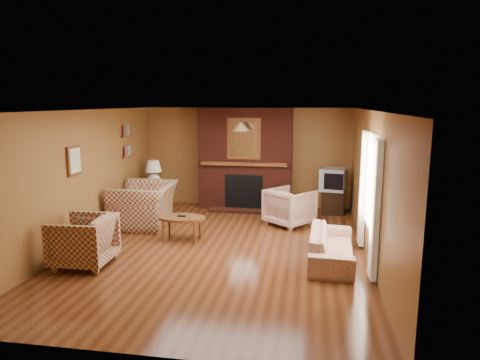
% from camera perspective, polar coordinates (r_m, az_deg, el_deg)
% --- Properties ---
extents(floor, '(6.50, 6.50, 0.00)m').
position_cam_1_polar(floor, '(7.59, -2.73, -9.17)').
color(floor, '#46220F').
rests_on(floor, ground).
extents(ceiling, '(6.50, 6.50, 0.00)m').
position_cam_1_polar(ceiling, '(7.15, -2.90, 9.26)').
color(ceiling, white).
rests_on(ceiling, wall_back).
extents(wall_back, '(6.50, 0.00, 6.50)m').
position_cam_1_polar(wall_back, '(10.44, 0.93, 3.02)').
color(wall_back, brown).
rests_on(wall_back, floor).
extents(wall_front, '(6.50, 0.00, 6.50)m').
position_cam_1_polar(wall_front, '(4.25, -12.11, -8.24)').
color(wall_front, brown).
rests_on(wall_front, floor).
extents(wall_left, '(0.00, 6.50, 6.50)m').
position_cam_1_polar(wall_left, '(8.17, -20.23, 0.31)').
color(wall_left, brown).
rests_on(wall_left, floor).
extents(wall_right, '(0.00, 6.50, 6.50)m').
position_cam_1_polar(wall_right, '(7.19, 17.08, -0.82)').
color(wall_right, brown).
rests_on(wall_right, floor).
extents(fireplace, '(2.20, 0.82, 2.40)m').
position_cam_1_polar(fireplace, '(10.18, 0.71, 2.73)').
color(fireplace, '#4B1910').
rests_on(fireplace, floor).
extents(window_right, '(0.10, 1.85, 2.00)m').
position_cam_1_polar(window_right, '(7.00, 16.88, -1.71)').
color(window_right, beige).
rests_on(window_right, wall_right).
extents(bookshelf, '(0.09, 0.55, 0.71)m').
position_cam_1_polar(bookshelf, '(9.77, -14.64, 4.93)').
color(bookshelf, brown).
rests_on(bookshelf, wall_left).
extents(botanical_print, '(0.05, 0.40, 0.50)m').
position_cam_1_polar(botanical_print, '(7.84, -21.24, 2.44)').
color(botanical_print, brown).
rests_on(botanical_print, wall_left).
extents(pendant_light, '(0.36, 0.36, 0.48)m').
position_cam_1_polar(pendant_light, '(9.43, 0.09, 7.12)').
color(pendant_light, black).
rests_on(pendant_light, ceiling).
extents(plaid_loveseat, '(1.28, 1.44, 0.87)m').
position_cam_1_polar(plaid_loveseat, '(9.10, -12.64, -3.22)').
color(plaid_loveseat, maroon).
rests_on(plaid_loveseat, floor).
extents(plaid_armchair, '(0.91, 0.88, 0.80)m').
position_cam_1_polar(plaid_armchair, '(7.18, -20.19, -7.63)').
color(plaid_armchair, maroon).
rests_on(plaid_armchair, floor).
extents(floral_sofa, '(0.77, 1.77, 0.51)m').
position_cam_1_polar(floral_sofa, '(7.12, 12.10, -8.56)').
color(floral_sofa, beige).
rests_on(floral_sofa, floor).
extents(floral_armchair, '(1.17, 1.18, 0.77)m').
position_cam_1_polar(floral_armchair, '(8.95, 6.65, -3.60)').
color(floral_armchair, beige).
rests_on(floral_armchair, floor).
extents(coffee_table, '(0.89, 0.55, 0.48)m').
position_cam_1_polar(coffee_table, '(7.98, -7.78, -5.25)').
color(coffee_table, brown).
rests_on(coffee_table, floor).
extents(side_table, '(0.42, 0.42, 0.56)m').
position_cam_1_polar(side_table, '(10.35, -11.33, -2.42)').
color(side_table, brown).
rests_on(side_table, floor).
extents(table_lamp, '(0.38, 0.38, 0.63)m').
position_cam_1_polar(table_lamp, '(10.24, -11.46, 1.04)').
color(table_lamp, white).
rests_on(table_lamp, side_table).
extents(tv_stand, '(0.51, 0.46, 0.54)m').
position_cam_1_polar(tv_stand, '(10.06, 12.17, -2.87)').
color(tv_stand, black).
rests_on(tv_stand, floor).
extents(crt_tv, '(0.64, 0.64, 0.51)m').
position_cam_1_polar(crt_tv, '(9.95, 12.29, 0.07)').
color(crt_tv, '#9C9FA4').
rests_on(crt_tv, tv_stand).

